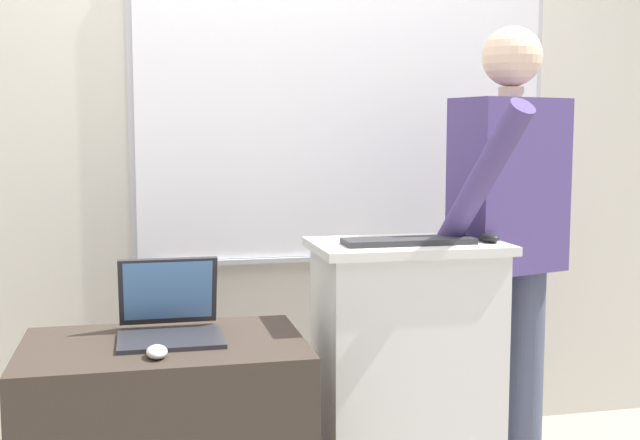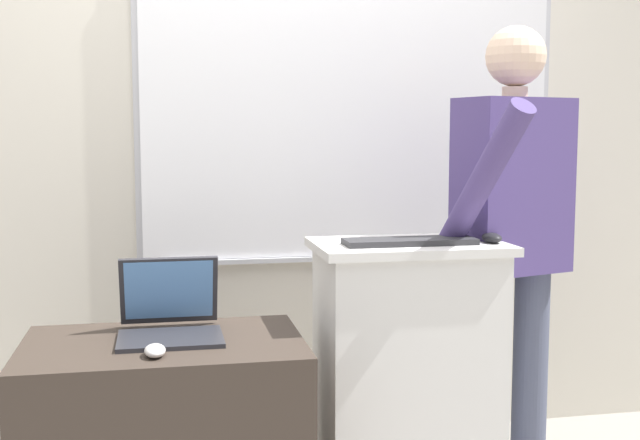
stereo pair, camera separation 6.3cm
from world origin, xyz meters
TOP-DOWN VIEW (x-y plane):
  - back_wall at (0.02, 1.21)m, footprint 6.40×0.17m
  - lectern_podium at (0.45, 0.39)m, footprint 0.64×0.42m
  - person_presenter at (0.87, 0.48)m, footprint 0.57×0.63m
  - laptop at (-0.35, 0.31)m, footprint 0.32×0.33m
  - wireless_keyboard at (0.44, 0.33)m, footprint 0.44×0.13m
  - computer_mouse_by_laptop at (-0.40, 0.07)m, footprint 0.06×0.10m
  - computer_mouse_by_keyboard at (0.72, 0.32)m, footprint 0.06×0.10m

SIDE VIEW (x-z plane):
  - lectern_podium at x=0.45m, z-range 0.00..0.96m
  - computer_mouse_by_laptop at x=-0.40m, z-range 0.70..0.73m
  - laptop at x=-0.35m, z-range 0.65..0.89m
  - wireless_keyboard at x=0.44m, z-range 0.96..0.98m
  - computer_mouse_by_keyboard at x=0.72m, z-range 0.96..1.00m
  - person_presenter at x=0.87m, z-range 0.13..1.84m
  - back_wall at x=0.02m, z-range 0.00..2.72m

